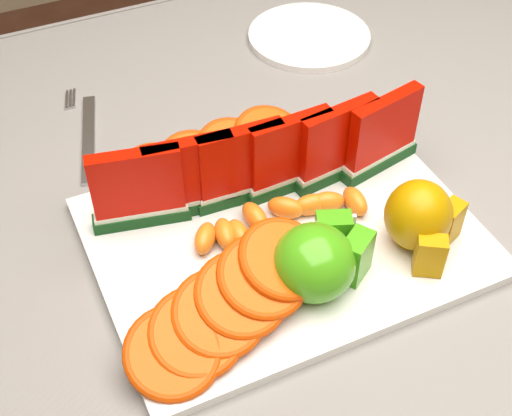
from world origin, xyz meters
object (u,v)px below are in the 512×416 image
platter (284,237)px  pear_cluster (421,218)px  fork (87,134)px  apple_cluster (319,260)px  side_plate (309,36)px

platter → pear_cluster: (0.12, -0.07, 0.04)m
pear_cluster → fork: size_ratio=0.50×
platter → apple_cluster: 0.08m
platter → side_plate: (0.21, 0.35, -0.00)m
platter → fork: (-0.15, 0.26, -0.00)m
platter → apple_cluster: apple_cluster is taller
platter → pear_cluster: bearing=-30.6°
platter → apple_cluster: bearing=-89.2°
pear_cluster → fork: bearing=128.4°
pear_cluster → platter: bearing=149.4°
apple_cluster → fork: (-0.15, 0.34, -0.04)m
pear_cluster → fork: pear_cluster is taller
apple_cluster → pear_cluster: pear_cluster is taller
pear_cluster → side_plate: size_ratio=0.52×
apple_cluster → fork: apple_cluster is taller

